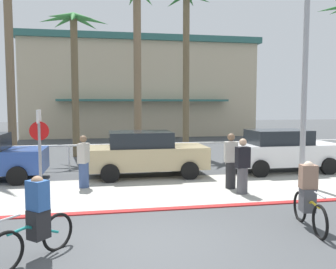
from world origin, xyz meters
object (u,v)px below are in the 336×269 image
at_px(palm_tree_6, 186,39).
at_px(pedestrian_2, 231,163).
at_px(stop_sign_bike_lane, 40,142).
at_px(palm_tree_4, 74,48).
at_px(car_white_3, 282,150).
at_px(cyclist_teal_1, 36,220).
at_px(palm_tree_3, 8,6).
at_px(cyclist_yellow_0, 308,197).
at_px(car_tan_2, 146,153).
at_px(pedestrian_1, 242,169).
at_px(streetlight_curb, 310,55).
at_px(palm_tree_5, 137,34).
at_px(pedestrian_0, 84,164).

height_order(palm_tree_6, pedestrian_2, palm_tree_6).
height_order(stop_sign_bike_lane, palm_tree_4, palm_tree_4).
relative_size(car_white_3, cyclist_teal_1, 2.93).
distance_m(palm_tree_3, cyclist_yellow_0, 14.46).
height_order(car_tan_2, car_white_3, same).
bearing_deg(palm_tree_4, pedestrian_1, -58.85).
relative_size(stop_sign_bike_lane, streetlight_curb, 0.34).
xyz_separation_m(stop_sign_bike_lane, palm_tree_5, (3.39, 6.69, 4.28)).
relative_size(stop_sign_bike_lane, car_tan_2, 0.58).
bearing_deg(stop_sign_bike_lane, pedestrian_0, 53.86).
distance_m(car_tan_2, pedestrian_1, 4.06).
xyz_separation_m(palm_tree_4, car_tan_2, (2.91, -5.83, -4.68)).
relative_size(streetlight_curb, palm_tree_4, 1.03).
distance_m(palm_tree_3, cyclist_teal_1, 12.60).
distance_m(palm_tree_5, cyclist_teal_1, 12.10).
bearing_deg(car_white_3, cyclist_teal_1, -140.88).
bearing_deg(pedestrian_0, stop_sign_bike_lane, -126.14).
relative_size(streetlight_curb, car_white_3, 1.70).
height_order(stop_sign_bike_lane, cyclist_yellow_0, stop_sign_bike_lane).
relative_size(stop_sign_bike_lane, palm_tree_4, 0.35).
relative_size(palm_tree_5, pedestrian_1, 4.86).
distance_m(palm_tree_4, car_white_3, 11.29).
distance_m(palm_tree_5, pedestrian_0, 7.68).
relative_size(pedestrian_1, pedestrian_2, 0.95).
bearing_deg(car_white_3, palm_tree_3, 160.72).
bearing_deg(palm_tree_6, palm_tree_5, -139.59).
height_order(palm_tree_4, pedestrian_0, palm_tree_4).
distance_m(stop_sign_bike_lane, car_tan_2, 4.51).
relative_size(cyclist_yellow_0, pedestrian_2, 1.01).
xyz_separation_m(palm_tree_6, pedestrian_1, (-0.46, -9.36, -5.45)).
xyz_separation_m(car_tan_2, cyclist_teal_1, (-2.77, -6.80, -0.18)).
xyz_separation_m(palm_tree_3, pedestrian_0, (3.34, -5.25, -6.17)).
bearing_deg(streetlight_curb, palm_tree_5, 126.84).
height_order(stop_sign_bike_lane, pedestrian_1, stop_sign_bike_lane).
bearing_deg(car_tan_2, palm_tree_3, 145.74).
xyz_separation_m(stop_sign_bike_lane, car_white_3, (8.78, 2.89, -0.81)).
bearing_deg(streetlight_curb, pedestrian_0, 170.19).
relative_size(stop_sign_bike_lane, palm_tree_5, 0.31).
bearing_deg(palm_tree_4, cyclist_yellow_0, -64.63).
bearing_deg(cyclist_yellow_0, pedestrian_2, 95.74).
height_order(palm_tree_6, pedestrian_1, palm_tree_6).
relative_size(streetlight_curb, pedestrian_2, 4.20).
bearing_deg(pedestrian_0, car_tan_2, 33.96).
bearing_deg(palm_tree_3, palm_tree_5, -0.58).
relative_size(palm_tree_6, pedestrian_1, 5.24).
bearing_deg(palm_tree_6, palm_tree_4, -176.58).
bearing_deg(palm_tree_6, cyclist_yellow_0, -90.86).
bearing_deg(streetlight_curb, palm_tree_4, 132.48).
height_order(car_tan_2, pedestrian_0, pedestrian_0).
height_order(palm_tree_3, palm_tree_6, palm_tree_3).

